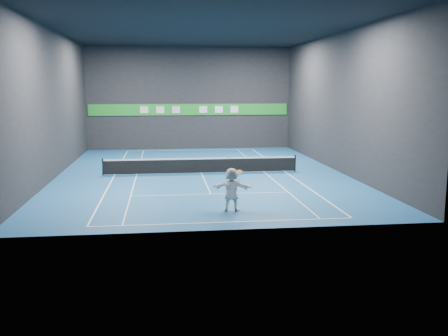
{
  "coord_description": "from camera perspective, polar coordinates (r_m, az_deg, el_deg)",
  "views": [
    {
      "loc": [
        -2.42,
        -31.62,
        5.51
      ],
      "look_at": [
        0.58,
        -7.25,
        1.5
      ],
      "focal_mm": 40.0,
      "sensor_mm": 36.0,
      "label": 1
    }
  ],
  "objects": [
    {
      "name": "ceiling",
      "position": [
        31.9,
        -2.74,
        15.55
      ],
      "size": [
        26.0,
        26.0,
        0.0
      ],
      "primitive_type": "plane",
      "color": "black",
      "rests_on": "ground"
    },
    {
      "name": "baseline_far",
      "position": [
        43.92,
        -3.82,
        2.06
      ],
      "size": [
        10.98,
        0.08,
        0.01
      ],
      "primitive_type": "cube",
      "color": "white",
      "rests_on": "ground"
    },
    {
      "name": "sideline_singles_right",
      "position": [
        32.75,
        4.57,
        -0.43
      ],
      "size": [
        0.06,
        23.78,
        0.01
      ],
      "primitive_type": "cube",
      "color": "white",
      "rests_on": "ground"
    },
    {
      "name": "service_line_far",
      "position": [
        38.49,
        -3.35,
        1.04
      ],
      "size": [
        8.23,
        0.06,
        0.01
      ],
      "primitive_type": "cube",
      "color": "white",
      "rests_on": "ground"
    },
    {
      "name": "player",
      "position": [
        22.29,
        0.87,
        -2.45
      ],
      "size": [
        1.91,
        1.05,
        1.96
      ],
      "primitive_type": "imported",
      "rotation": [
        0.0,
        0.0,
        2.87
      ],
      "color": "white",
      "rests_on": "ground"
    },
    {
      "name": "wall_back",
      "position": [
        44.7,
        -3.96,
        7.96
      ],
      "size": [
        18.0,
        0.1,
        9.0
      ],
      "primitive_type": "cube",
      "color": "black",
      "rests_on": "ground"
    },
    {
      "name": "tennis_net",
      "position": [
        32.1,
        -2.62,
        0.36
      ],
      "size": [
        12.5,
        0.1,
        1.07
      ],
      "color": "black",
      "rests_on": "ground"
    },
    {
      "name": "sideline_doubles_left",
      "position": [
        32.24,
        -12.39,
        -0.78
      ],
      "size": [
        0.08,
        23.78,
        0.01
      ],
      "primitive_type": "cube",
      "color": "white",
      "rests_on": "ground"
    },
    {
      "name": "tennis_ball",
      "position": [
        22.01,
        0.49,
        1.21
      ],
      "size": [
        0.07,
        0.07,
        0.07
      ],
      "primitive_type": "sphere",
      "color": "#B9E025",
      "rests_on": "player"
    },
    {
      "name": "center_service_line",
      "position": [
        32.19,
        -2.61,
        -0.58
      ],
      "size": [
        0.06,
        12.8,
        0.01
      ],
      "primitive_type": "cube",
      "color": "white",
      "rests_on": "ground"
    },
    {
      "name": "ground",
      "position": [
        32.19,
        -2.61,
        -0.59
      ],
      "size": [
        26.0,
        26.0,
        0.0
      ],
      "primitive_type": "plane",
      "color": "navy",
      "rests_on": "ground"
    },
    {
      "name": "wall_right",
      "position": [
        33.63,
        12.93,
        7.32
      ],
      "size": [
        0.1,
        26.0,
        9.0
      ],
      "primitive_type": "cube",
      "color": "black",
      "rests_on": "ground"
    },
    {
      "name": "sponsor_banner",
      "position": [
        44.66,
        -3.94,
        6.68
      ],
      "size": [
        17.64,
        0.11,
        1.0
      ],
      "color": "#20932A",
      "rests_on": "wall_back"
    },
    {
      "name": "sideline_singles_left",
      "position": [
        32.14,
        -9.94,
        -0.73
      ],
      "size": [
        0.06,
        23.78,
        0.01
      ],
      "primitive_type": "cube",
      "color": "white",
      "rests_on": "ground"
    },
    {
      "name": "sideline_doubles_right",
      "position": [
        33.06,
        6.92,
        -0.38
      ],
      "size": [
        0.08,
        23.78,
        0.01
      ],
      "primitive_type": "cube",
      "color": "white",
      "rests_on": "ground"
    },
    {
      "name": "tennis_racket",
      "position": [
        22.26,
        1.84,
        -0.62
      ],
      "size": [
        0.44,
        0.35,
        0.69
      ],
      "color": "red",
      "rests_on": "player"
    },
    {
      "name": "wall_left",
      "position": [
        32.31,
        -18.92,
        6.99
      ],
      "size": [
        0.1,
        26.0,
        9.0
      ],
      "primitive_type": "cube",
      "color": "black",
      "rests_on": "ground"
    },
    {
      "name": "baseline_near",
      "position": [
        20.63,
        -0.03,
        -6.21
      ],
      "size": [
        10.98,
        0.08,
        0.01
      ],
      "primitive_type": "cube",
      "color": "white",
      "rests_on": "ground"
    },
    {
      "name": "wall_front",
      "position": [
        18.8,
        0.38,
        6.19
      ],
      "size": [
        18.0,
        0.1,
        9.0
      ],
      "primitive_type": "cube",
      "color": "black",
      "rests_on": "ground"
    },
    {
      "name": "service_line_near",
      "position": [
        25.93,
        -1.51,
        -2.99
      ],
      "size": [
        8.23,
        0.06,
        0.01
      ],
      "primitive_type": "cube",
      "color": "white",
      "rests_on": "ground"
    }
  ]
}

